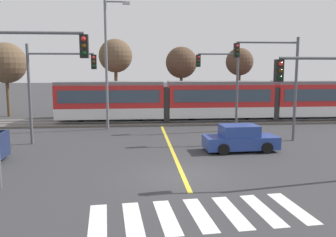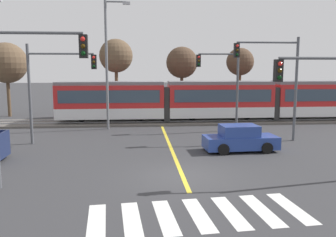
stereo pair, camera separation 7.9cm
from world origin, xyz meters
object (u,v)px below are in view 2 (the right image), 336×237
object	(u,v)px
traffic_light_far_right	(224,77)
bare_tree_west	(116,56)
light_rail_tram	(220,99)
traffic_light_mid_left	(52,79)
street_lamp_centre	(108,58)
bare_tree_far_east	(240,62)
bare_tree_east	(182,63)
traffic_light_mid_right	(276,72)
bare_tree_far_west	(7,63)
traffic_light_near_right	(328,94)
traffic_light_near_left	(24,80)
sedan_crossing	(240,139)

from	to	relation	value
traffic_light_far_right	bare_tree_west	distance (m)	12.13
light_rail_tram	traffic_light_far_right	world-z (taller)	traffic_light_far_right
traffic_light_mid_left	street_lamp_centre	bearing A→B (deg)	58.71
bare_tree_far_east	bare_tree_east	bearing A→B (deg)	176.13
traffic_light_mid_right	bare_tree_far_west	bearing A→B (deg)	147.54
traffic_light_mid_right	street_lamp_centre	world-z (taller)	street_lamp_centre
traffic_light_mid_left	bare_tree_far_west	world-z (taller)	bare_tree_far_west
traffic_light_far_right	bare_tree_east	size ratio (longest dim) A/B	0.91
traffic_light_far_right	bare_tree_west	size ratio (longest dim) A/B	0.83
light_rail_tram	bare_tree_west	distance (m)	10.80
traffic_light_mid_left	bare_tree_east	distance (m)	16.92
traffic_light_near_right	traffic_light_far_right	xyz separation A→B (m)	(-1.40, 12.24, 0.37)
traffic_light_near_right	street_lamp_centre	size ratio (longest dim) A/B	0.56
street_lamp_centre	bare_tree_west	bearing A→B (deg)	88.65
traffic_light_far_right	street_lamp_centre	size ratio (longest dim) A/B	0.63
street_lamp_centre	bare_tree_far_east	bearing A→B (deg)	33.06
light_rail_tram	traffic_light_far_right	xyz separation A→B (m)	(-0.71, -4.31, 2.03)
bare_tree_east	bare_tree_far_east	size ratio (longest dim) A/B	1.02
light_rail_tram	traffic_light_near_left	size ratio (longest dim) A/B	4.23
sedan_crossing	traffic_light_near_right	bearing A→B (deg)	-70.70
traffic_light_near_left	street_lamp_centre	distance (m)	13.81
bare_tree_east	traffic_light_near_left	bearing A→B (deg)	-111.83
traffic_light_near_left	traffic_light_mid_right	world-z (taller)	traffic_light_mid_right
bare_tree_far_west	bare_tree_far_east	world-z (taller)	bare_tree_far_west
traffic_light_near_right	bare_tree_far_west	size ratio (longest dim) A/B	0.77
bare_tree_far_west	bare_tree_east	world-z (taller)	bare_tree_far_west
street_lamp_centre	bare_tree_west	distance (m)	6.98
traffic_light_mid_left	bare_tree_west	xyz separation A→B (m)	(3.25, 12.05, 1.78)
traffic_light_mid_left	bare_tree_far_east	size ratio (longest dim) A/B	0.92
traffic_light_near_left	traffic_light_near_right	bearing A→B (deg)	-0.76
traffic_light_near_right	bare_tree_east	xyz separation A→B (m)	(-3.33, 22.41, 1.55)
light_rail_tram	traffic_light_mid_left	distance (m)	14.88
traffic_light_near_right	bare_tree_west	xyz separation A→B (m)	(-9.89, 20.72, 2.15)
bare_tree_east	bare_tree_far_east	xyz separation A→B (m)	(5.96, -0.40, 0.06)
traffic_light_near_left	traffic_light_mid_right	bearing A→B (deg)	31.40
bare_tree_far_west	bare_tree_far_east	bearing A→B (deg)	0.14
bare_tree_far_west	traffic_light_mid_left	bearing A→B (deg)	-61.04
sedan_crossing	traffic_light_mid_left	distance (m)	12.03
traffic_light_far_right	traffic_light_mid_left	xyz separation A→B (m)	(-11.74, -3.57, -0.00)
sedan_crossing	bare_tree_east	world-z (taller)	bare_tree_east
sedan_crossing	traffic_light_near_left	world-z (taller)	traffic_light_near_left
street_lamp_centre	traffic_light_mid_left	bearing A→B (deg)	-121.29
traffic_light_mid_right	street_lamp_centre	distance (m)	12.41
traffic_light_near_left	traffic_light_mid_right	xyz separation A→B (m)	(13.27, 8.10, 0.17)
traffic_light_mid_right	bare_tree_west	distance (m)	16.62
sedan_crossing	bare_tree_far_east	bearing A→B (deg)	74.20
traffic_light_mid_left	traffic_light_mid_right	bearing A→B (deg)	-1.65
traffic_light_mid_right	bare_tree_far_east	world-z (taller)	bare_tree_far_east
bare_tree_east	light_rail_tram	bearing A→B (deg)	-65.70
traffic_light_near_right	traffic_light_near_left	distance (m)	12.26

